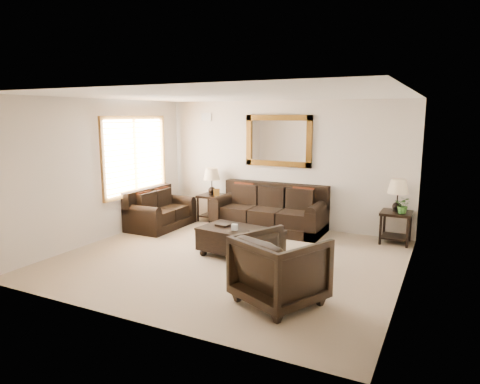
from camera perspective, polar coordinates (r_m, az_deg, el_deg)
The scene contains 11 objects.
room at distance 7.02m, azimuth -1.46°, elevation 1.67°, with size 5.51×5.01×2.71m.
window at distance 9.25m, azimuth -13.78°, elevation 4.69°, with size 0.07×1.96×1.66m.
mirror at distance 9.25m, azimuth 5.12°, elevation 6.80°, with size 1.50×0.06×1.10m.
air_vent at distance 10.04m, azimuth -4.50°, elevation 9.93°, with size 0.25×0.02×0.18m, color #999999.
sofa at distance 9.07m, azimuth 3.99°, elevation -2.85°, with size 2.34×1.01×0.96m.
loveseat at distance 9.43m, azimuth -10.76°, elevation -2.75°, with size 0.88×1.48×0.83m.
end_table_left at distance 9.76m, azimuth -3.77°, elevation 0.73°, with size 0.55×0.55×1.21m.
end_table_right at distance 8.51m, azimuth 20.22°, elevation -1.23°, with size 0.55×0.55×1.22m.
coffee_table at distance 7.36m, azimuth 0.03°, elevation -6.32°, with size 1.49×0.93×0.60m.
armchair at distance 5.55m, azimuth 5.35°, elevation -9.80°, with size 0.97×0.91×1.00m, color black.
potted_plant at distance 8.42m, azimuth 20.93°, elevation -1.88°, with size 0.28×0.31×0.25m, color #2A581E.
Camera 1 is at (3.25, -6.14, 2.39)m, focal length 32.00 mm.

